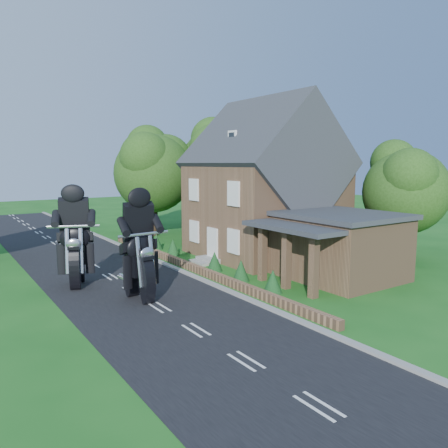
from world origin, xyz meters
TOP-DOWN VIEW (x-y plane):
  - ground at (0.00, 0.00)m, footprint 120.00×120.00m
  - road at (0.00, 0.00)m, footprint 7.00×80.00m
  - kerb at (3.65, 0.00)m, footprint 0.30×80.00m
  - garden_wall at (4.30, 5.00)m, footprint 0.30×22.00m
  - house at (10.49, 6.00)m, footprint 9.54×8.64m
  - annex at (9.87, -0.80)m, footprint 7.05×5.94m
  - tree_annex_side at (17.13, 0.10)m, footprint 5.64×5.20m
  - tree_house_right at (16.65, 8.62)m, footprint 6.51×6.00m
  - tree_behind_house at (14.18, 16.14)m, footprint 7.81×7.20m
  - tree_behind_left at (8.16, 17.13)m, footprint 6.94×6.40m
  - shrub_a at (5.30, -1.00)m, footprint 0.90×0.90m
  - shrub_b at (5.30, 1.50)m, footprint 0.90×0.90m
  - shrub_c at (5.30, 4.00)m, footprint 0.90×0.90m
  - shrub_d at (5.30, 9.00)m, footprint 0.90×0.90m
  - shrub_e at (5.30, 11.50)m, footprint 0.90×0.90m
  - shrub_f at (5.30, 14.00)m, footprint 0.90×0.90m
  - motorcycle_lead at (-0.27, 1.38)m, footprint 0.54×1.62m
  - motorcycle_follow at (-1.93, 5.19)m, footprint 0.98×1.64m

SIDE VIEW (x-z plane):
  - ground at x=0.00m, z-range 0.00..0.00m
  - road at x=0.00m, z-range 0.00..0.02m
  - kerb at x=3.65m, z-range 0.00..0.12m
  - garden_wall at x=4.30m, z-range 0.00..0.40m
  - shrub_a at x=5.30m, z-range 0.00..1.10m
  - shrub_b at x=5.30m, z-range 0.00..1.10m
  - shrub_c at x=5.30m, z-range 0.00..1.10m
  - shrub_d at x=5.30m, z-range 0.00..1.10m
  - shrub_e at x=5.30m, z-range 0.00..1.10m
  - shrub_f at x=5.30m, z-range 0.00..1.10m
  - motorcycle_lead at x=-0.27m, z-range 0.00..1.48m
  - motorcycle_follow at x=-1.93m, z-range 0.00..1.49m
  - annex at x=9.87m, z-range 0.05..3.49m
  - house at x=10.49m, z-range -0.78..9.46m
  - tree_annex_side at x=17.13m, z-range 0.95..8.43m
  - tree_house_right at x=16.65m, z-range 0.99..9.39m
  - tree_behind_left at x=8.16m, z-range 1.15..10.31m
  - tree_behind_house at x=14.18m, z-range 1.19..11.27m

